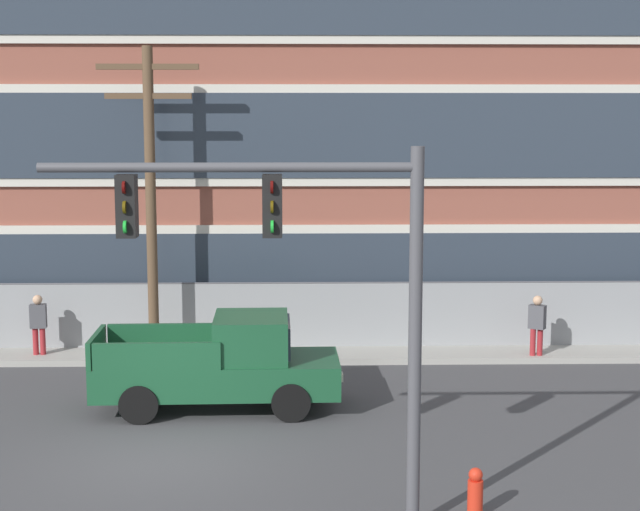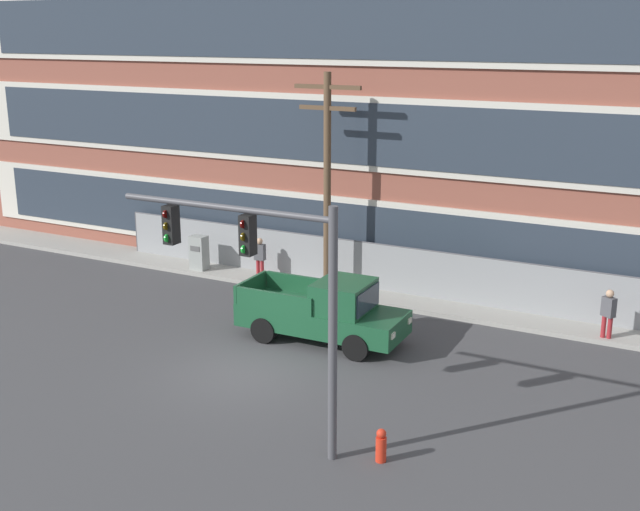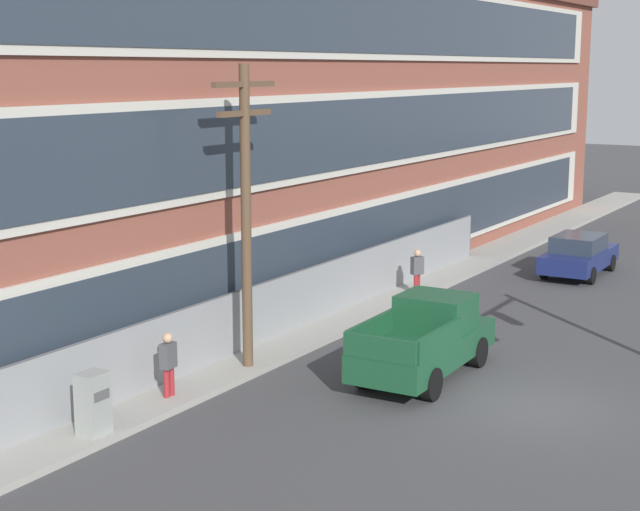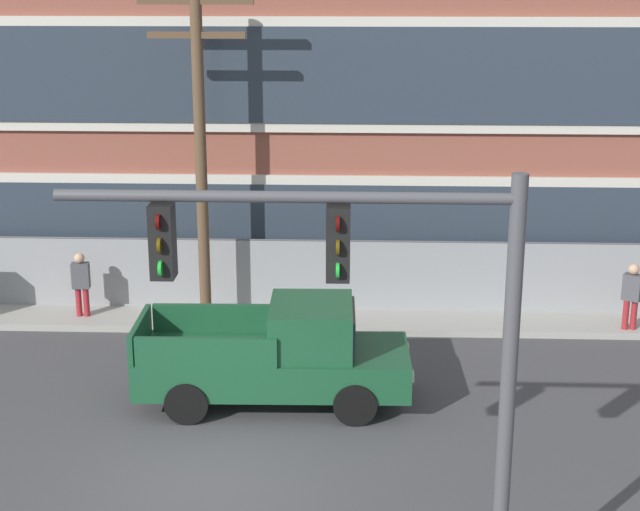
# 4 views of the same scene
# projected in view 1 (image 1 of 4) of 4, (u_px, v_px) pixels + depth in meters

# --- Properties ---
(ground_plane) EXTENTS (160.00, 160.00, 0.00)m
(ground_plane) POSITION_uv_depth(u_px,v_px,m) (160.00, 462.00, 17.54)
(ground_plane) COLOR #424244
(sidewalk_building_side) EXTENTS (80.00, 1.91, 0.16)m
(sidewalk_building_side) POSITION_uv_depth(u_px,v_px,m) (202.00, 354.00, 25.17)
(sidewalk_building_side) COLOR #9E9B93
(sidewalk_building_side) RESTS_ON ground
(brick_mill_building) EXTENTS (54.99, 12.25, 11.31)m
(brick_mill_building) POSITION_uv_depth(u_px,v_px,m) (409.00, 131.00, 31.23)
(brick_mill_building) COLOR brown
(brick_mill_building) RESTS_ON ground
(chain_link_fence) EXTENTS (26.43, 0.06, 1.86)m
(chain_link_fence) POSITION_uv_depth(u_px,v_px,m) (302.00, 317.00, 25.54)
(chain_link_fence) COLOR gray
(chain_link_fence) RESTS_ON ground
(traffic_signal_mast) EXTENTS (5.51, 0.43, 5.72)m
(traffic_signal_mast) POSITION_uv_depth(u_px,v_px,m) (305.00, 261.00, 14.15)
(traffic_signal_mast) COLOR #4C4C51
(traffic_signal_mast) RESTS_ON ground
(pickup_truck_dark_green) EXTENTS (5.19, 2.12, 2.00)m
(pickup_truck_dark_green) POSITION_uv_depth(u_px,v_px,m) (223.00, 366.00, 20.56)
(pickup_truck_dark_green) COLOR #194C2D
(pickup_truck_dark_green) RESTS_ON ground
(utility_pole_near_corner) EXTENTS (2.47, 0.26, 7.82)m
(utility_pole_near_corner) POSITION_uv_depth(u_px,v_px,m) (151.00, 189.00, 24.05)
(utility_pole_near_corner) COLOR brown
(utility_pole_near_corner) RESTS_ON ground
(pedestrian_near_cabinet) EXTENTS (0.47, 0.42, 1.69)m
(pedestrian_near_cabinet) POSITION_uv_depth(u_px,v_px,m) (537.00, 324.00, 24.56)
(pedestrian_near_cabinet) COLOR maroon
(pedestrian_near_cabinet) RESTS_ON ground
(pedestrian_by_fence) EXTENTS (0.42, 0.28, 1.69)m
(pedestrian_by_fence) POSITION_uv_depth(u_px,v_px,m) (38.00, 323.00, 24.65)
(pedestrian_by_fence) COLOR maroon
(pedestrian_by_fence) RESTS_ON ground
(fire_hydrant) EXTENTS (0.24, 0.24, 0.78)m
(fire_hydrant) POSITION_uv_depth(u_px,v_px,m) (475.00, 493.00, 15.11)
(fire_hydrant) COLOR red
(fire_hydrant) RESTS_ON ground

